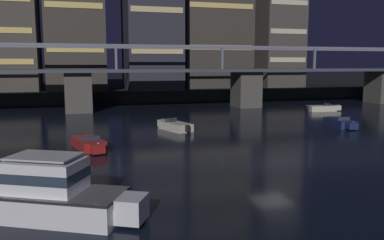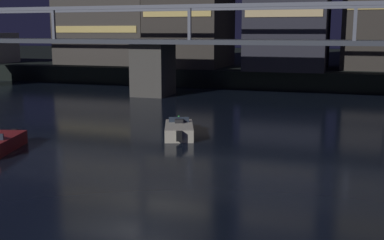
{
  "view_description": "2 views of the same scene",
  "coord_description": "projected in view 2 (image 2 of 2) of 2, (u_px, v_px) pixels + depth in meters",
  "views": [
    {
      "loc": [
        -12.0,
        -23.36,
        6.69
      ],
      "look_at": [
        -2.22,
        12.2,
        1.47
      ],
      "focal_mm": 36.9,
      "sensor_mm": 36.0,
      "label": 1
    },
    {
      "loc": [
        7.28,
        -13.8,
        6.79
      ],
      "look_at": [
        -1.26,
        12.57,
        1.7
      ],
      "focal_mm": 45.13,
      "sensor_mm": 36.0,
      "label": 2
    }
  ],
  "objects": [
    {
      "name": "far_riverbank",
      "position": [
        309.0,
        62.0,
        93.11
      ],
      "size": [
        240.0,
        80.0,
        2.2
      ],
      "primitive_type": "cube",
      "color": "black",
      "rests_on": "ground"
    },
    {
      "name": "river_bridge",
      "position": [
        272.0,
        58.0,
        47.64
      ],
      "size": [
        82.12,
        6.4,
        9.38
      ],
      "color": "#4C4944",
      "rests_on": "ground"
    },
    {
      "name": "speedboat_near_right",
      "position": [
        179.0,
        130.0,
        31.83
      ],
      "size": [
        3.01,
        5.11,
        1.16
      ],
      "color": "beige",
      "rests_on": "ground"
    },
    {
      "name": "ground_plane",
      "position": [
        113.0,
        235.0,
        16.35
      ],
      "size": [
        400.0,
        400.0,
        0.0
      ],
      "primitive_type": "plane",
      "color": "black"
    }
  ]
}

